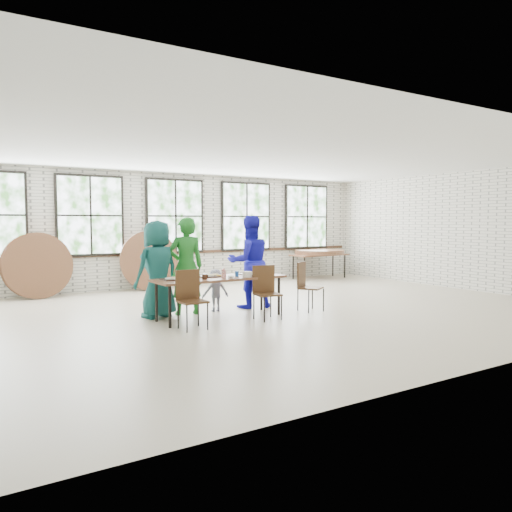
% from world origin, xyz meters
% --- Properties ---
extents(room, '(12.00, 12.00, 12.00)m').
position_xyz_m(room, '(0.00, 4.44, 1.83)').
color(room, '#C2B49A').
rests_on(room, ground).
extents(dining_table, '(2.42, 0.86, 0.74)m').
position_xyz_m(dining_table, '(-1.07, -0.09, 0.69)').
color(dining_table, brown).
rests_on(dining_table, ground).
extents(chair_near_left, '(0.42, 0.41, 0.95)m').
position_xyz_m(chair_near_left, '(-1.89, -0.60, 0.56)').
color(chair_near_left, '#452B17').
rests_on(chair_near_left, ground).
extents(chair_near_right, '(0.49, 0.48, 0.95)m').
position_xyz_m(chair_near_right, '(-0.41, -0.57, 0.56)').
color(chair_near_right, '#452B17').
rests_on(chair_near_right, ground).
extents(chair_spare, '(0.57, 0.57, 0.95)m').
position_xyz_m(chair_spare, '(0.69, -0.32, 0.56)').
color(chair_spare, '#452B17').
rests_on(chair_spare, ground).
extents(adult_teal, '(0.97, 0.76, 1.75)m').
position_xyz_m(adult_teal, '(-2.00, 0.56, 0.88)').
color(adult_teal, '#175951').
rests_on(adult_teal, ground).
extents(adult_green, '(0.73, 0.55, 1.81)m').
position_xyz_m(adult_green, '(-1.44, 0.56, 0.91)').
color(adult_green, '#1D6D22').
rests_on(adult_green, ground).
extents(toddler, '(0.57, 0.39, 0.81)m').
position_xyz_m(toddler, '(-0.82, 0.56, 0.41)').
color(toddler, '#151239').
rests_on(toddler, ground).
extents(adult_blue, '(1.01, 0.86, 1.85)m').
position_xyz_m(adult_blue, '(-0.05, 0.56, 0.93)').
color(adult_blue, '#1A1AB9').
rests_on(adult_blue, ground).
extents(storage_table, '(1.82, 0.81, 0.74)m').
position_xyz_m(storage_table, '(4.42, 3.81, 0.69)').
color(storage_table, brown).
rests_on(storage_table, ground).
extents(tabletop_clutter, '(2.00, 0.64, 0.11)m').
position_xyz_m(tabletop_clutter, '(-1.00, -0.13, 0.77)').
color(tabletop_clutter, black).
rests_on(tabletop_clutter, dining_table).
extents(round_tops_stacked, '(1.50, 1.50, 0.13)m').
position_xyz_m(round_tops_stacked, '(4.42, 3.81, 0.80)').
color(round_tops_stacked, brown).
rests_on(round_tops_stacked, storage_table).
extents(round_tops_leaning, '(4.18, 0.42, 1.50)m').
position_xyz_m(round_tops_leaning, '(-2.15, 4.13, 0.74)').
color(round_tops_leaning, brown).
rests_on(round_tops_leaning, ground).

